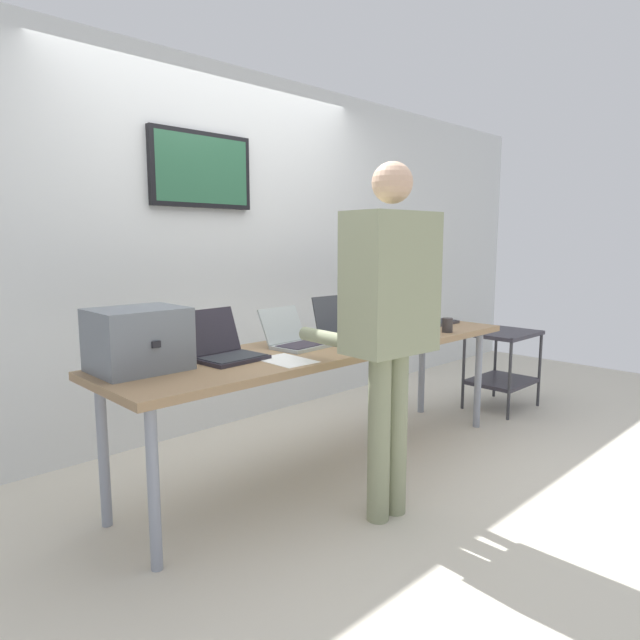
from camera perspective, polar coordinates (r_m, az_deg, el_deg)
ground at (r=3.49m, az=1.11°, el=-15.22°), size 8.00×8.00×0.04m
back_wall at (r=4.07m, az=-10.30°, el=7.31°), size 8.00×0.11×2.60m
workbench at (r=3.27m, az=1.14°, el=-3.39°), size 2.77×0.70×0.76m
equipment_box at (r=2.70m, az=-18.42°, el=-1.93°), size 0.41×0.35×0.30m
laptop_station_0 at (r=2.87m, az=-10.00°, el=-2.87°), size 0.35×0.36×0.25m
laptop_station_1 at (r=3.16m, az=-2.71°, el=-1.87°), size 0.34×0.34×0.22m
laptop_station_2 at (r=3.45m, az=2.71°, el=-0.88°), size 0.35×0.32×0.26m
laptop_station_3 at (r=3.83m, az=7.63°, el=-0.04°), size 0.37×0.37×0.26m
laptop_station_4 at (r=4.16m, az=11.09°, el=0.55°), size 0.33×0.31×0.27m
person at (r=2.63m, az=7.17°, el=1.24°), size 0.46×0.61×1.73m
coffee_mug at (r=3.75m, az=13.13°, el=-0.53°), size 0.07×0.07×0.10m
paper_sheet at (r=2.80m, az=-3.51°, el=-4.22°), size 0.22×0.30×0.00m
storage_cart at (r=4.74m, az=18.48°, el=-3.71°), size 0.56×0.44×0.64m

